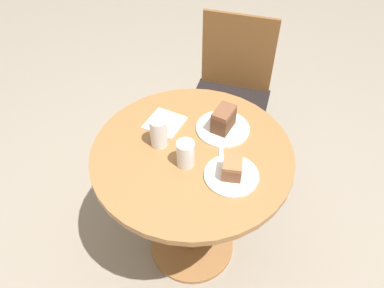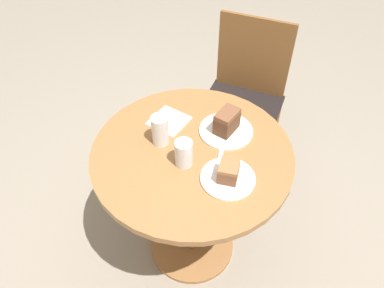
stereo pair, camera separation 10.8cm
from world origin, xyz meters
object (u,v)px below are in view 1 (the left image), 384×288
object	(u,v)px
chair	(231,94)
cake_slice_near	(224,119)
plate_near	(223,128)
glass_water	(159,134)
plate_far	(231,175)
glass_lemonade	(186,155)
cake_slice_far	(232,168)

from	to	relation	value
chair	cake_slice_near	size ratio (longest dim) A/B	7.36
plate_near	glass_water	xyz separation A→B (m)	(-0.24, -0.14, 0.05)
chair	plate_far	distance (m)	0.89
plate_near	chair	bearing A→B (deg)	92.00
glass_lemonade	cake_slice_far	bearing A→B (deg)	-8.66
plate_near	cake_slice_far	bearing A→B (deg)	-74.78
plate_near	glass_water	bearing A→B (deg)	-150.59
cake_slice_near	glass_lemonade	world-z (taller)	glass_lemonade
chair	plate_far	world-z (taller)	chair
plate_far	cake_slice_far	world-z (taller)	cake_slice_far
plate_near	glass_lemonade	world-z (taller)	glass_lemonade
cake_slice_near	plate_far	bearing A→B (deg)	-74.78
glass_water	plate_near	bearing A→B (deg)	29.41
plate_near	cake_slice_near	world-z (taller)	cake_slice_near
chair	glass_water	xyz separation A→B (m)	(-0.22, -0.73, 0.32)
chair	cake_slice_far	world-z (taller)	chair
cake_slice_near	glass_lemonade	bearing A→B (deg)	-117.27
chair	glass_lemonade	distance (m)	0.88
chair	glass_lemonade	world-z (taller)	chair
glass_lemonade	glass_water	distance (m)	0.15
plate_far	cake_slice_far	xyz separation A→B (m)	(-0.00, -0.00, 0.04)
chair	plate_near	distance (m)	0.65
cake_slice_near	cake_slice_far	size ratio (longest dim) A/B	1.49
plate_far	glass_lemonade	world-z (taller)	glass_lemonade
glass_lemonade	plate_far	bearing A→B (deg)	-8.66
plate_near	plate_far	bearing A→B (deg)	-74.78
plate_far	cake_slice_near	xyz separation A→B (m)	(-0.07, 0.25, 0.05)
plate_near	cake_slice_near	bearing A→B (deg)	0.00
plate_near	glass_water	size ratio (longest dim) A/B	1.75
cake_slice_far	glass_lemonade	xyz separation A→B (m)	(-0.18, 0.03, 0.00)
cake_slice_near	cake_slice_far	distance (m)	0.26
chair	glass_lemonade	bearing A→B (deg)	-91.73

